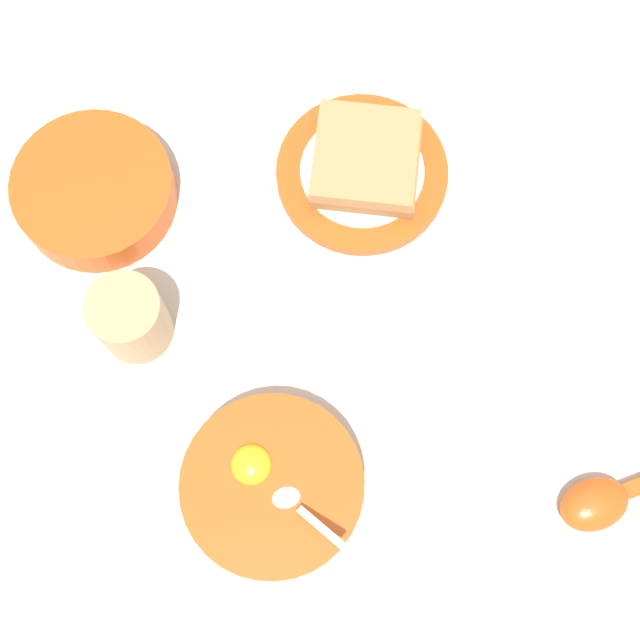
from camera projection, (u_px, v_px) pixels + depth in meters
The scene contains 7 objects.
ground_plane at pixel (310, 318), 0.88m from camera, with size 3.00×3.00×0.00m, color beige.
egg_bowl at pixel (272, 486), 0.81m from camera, with size 0.17×0.17×0.07m.
toast_plate at pixel (362, 173), 0.92m from camera, with size 0.18×0.18×0.01m.
toast_sandwich at pixel (366, 159), 0.90m from camera, with size 0.14×0.14×0.04m.
soup_spoon at pixel (607, 499), 0.82m from camera, with size 0.16×0.05×0.03m.
congee_bowl at pixel (94, 190), 0.90m from camera, with size 0.16×0.16×0.04m.
drinking_cup at pixel (130, 318), 0.84m from camera, with size 0.07×0.07×0.08m.
Camera 1 is at (0.05, 0.24, 0.85)m, focal length 50.00 mm.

